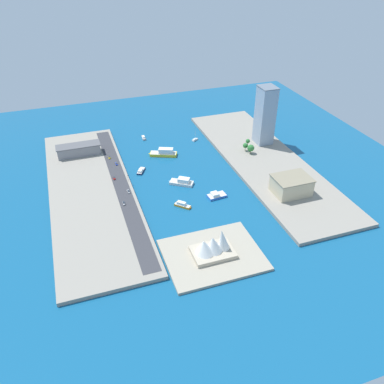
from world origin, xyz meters
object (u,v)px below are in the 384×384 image
(traffic_light_waterfront, at_px, (128,177))
(sailboat_small_white, at_px, (195,140))
(ferry_yellow_fast, at_px, (164,153))
(catamaran_blue, at_px, (216,195))
(water_taxi_orange, at_px, (182,205))
(patrol_launch_navy, at_px, (141,171))
(office_block_beige, at_px, (291,185))
(yacht_sleek_gray, at_px, (144,138))
(taxi_yellow_cab, at_px, (109,157))
(van_white, at_px, (128,191))
(ferry_white_commuter, at_px, (182,182))
(sedan_silver, at_px, (124,203))
(pickup_red, at_px, (114,178))
(tower_tall_glass, at_px, (265,115))
(warehouse_low_gray, at_px, (79,150))
(opera_landmark, at_px, (212,246))
(hatchback_blue, at_px, (116,164))

(traffic_light_waterfront, bearing_deg, sailboat_small_white, -143.20)
(ferry_yellow_fast, height_order, catamaran_blue, ferry_yellow_fast)
(water_taxi_orange, height_order, patrol_launch_navy, water_taxi_orange)
(office_block_beige, bearing_deg, yacht_sleek_gray, -58.07)
(taxi_yellow_cab, height_order, van_white, van_white)
(sailboat_small_white, height_order, water_taxi_orange, sailboat_small_white)
(ferry_white_commuter, relative_size, taxi_yellow_cab, 4.47)
(water_taxi_orange, height_order, sedan_silver, sedan_silver)
(pickup_red, bearing_deg, patrol_launch_navy, -160.24)
(patrol_launch_navy, height_order, traffic_light_waterfront, traffic_light_waterfront)
(tower_tall_glass, relative_size, van_white, 11.74)
(sailboat_small_white, height_order, sedan_silver, sailboat_small_white)
(catamaran_blue, bearing_deg, sedan_silver, -7.92)
(warehouse_low_gray, bearing_deg, ferry_yellow_fast, 163.35)
(yacht_sleek_gray, height_order, warehouse_low_gray, warehouse_low_gray)
(pickup_red, bearing_deg, catamaran_blue, 146.20)
(yacht_sleek_gray, distance_m, pickup_red, 91.07)
(sailboat_small_white, height_order, ferry_yellow_fast, sailboat_small_white)
(office_block_beige, xyz_separation_m, sedan_silver, (137.88, -29.35, -6.60))
(catamaran_blue, relative_size, opera_landmark, 0.61)
(catamaran_blue, height_order, opera_landmark, opera_landmark)
(ferry_yellow_fast, xyz_separation_m, catamaran_blue, (-22.18, 86.55, -1.40))
(sailboat_small_white, xyz_separation_m, traffic_light_waterfront, (85.56, 64.01, 6.39))
(traffic_light_waterfront, bearing_deg, ferry_white_commuter, 161.04)
(yacht_sleek_gray, bearing_deg, sedan_silver, 69.81)
(patrol_launch_navy, distance_m, pickup_red, 28.50)
(water_taxi_orange, bearing_deg, catamaran_blue, -172.60)
(office_block_beige, relative_size, taxi_yellow_cab, 6.34)
(ferry_white_commuter, bearing_deg, tower_tall_glass, -155.59)
(warehouse_low_gray, bearing_deg, office_block_beige, 141.69)
(sailboat_small_white, relative_size, hatchback_blue, 2.31)
(sailboat_small_white, distance_m, water_taxi_orange, 123.51)
(ferry_white_commuter, height_order, water_taxi_orange, ferry_white_commuter)
(ferry_white_commuter, height_order, traffic_light_waterfront, traffic_light_waterfront)
(yacht_sleek_gray, xyz_separation_m, hatchback_blue, (38.82, 53.19, 2.70))
(water_taxi_orange, height_order, warehouse_low_gray, warehouse_low_gray)
(van_white, bearing_deg, pickup_red, -72.70)
(catamaran_blue, height_order, taxi_yellow_cab, taxi_yellow_cab)
(ferry_white_commuter, bearing_deg, warehouse_low_gray, -44.98)
(sailboat_small_white, xyz_separation_m, ferry_yellow_fast, (40.67, 22.08, 1.99))
(sailboat_small_white, distance_m, tower_tall_glass, 78.86)
(sedan_silver, relative_size, opera_landmark, 0.17)
(hatchback_blue, bearing_deg, traffic_light_waterfront, 98.25)
(ferry_yellow_fast, xyz_separation_m, office_block_beige, (-82.56, 105.12, 7.64))
(water_taxi_orange, distance_m, van_white, 49.60)
(van_white, bearing_deg, warehouse_low_gray, -68.57)
(traffic_light_waterfront, height_order, opera_landmark, opera_landmark)
(sedan_silver, height_order, opera_landmark, opera_landmark)
(yacht_sleek_gray, height_order, pickup_red, pickup_red)
(yacht_sleek_gray, relative_size, warehouse_low_gray, 0.28)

